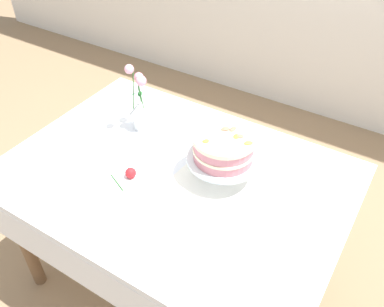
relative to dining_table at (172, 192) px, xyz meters
The scene contains 7 objects.
ground_plane 0.65m from the dining_table, 90.00° to the left, with size 12.00×12.00×0.00m, color #8C7051.
dining_table is the anchor object (origin of this frame).
linen_napkin 0.23m from the dining_table, 33.19° to the left, with size 0.32×0.32×0.00m, color white.
cake_stand 0.27m from the dining_table, 33.19° to the left, with size 0.29×0.29×0.10m.
layer_cake 0.32m from the dining_table, 33.21° to the left, with size 0.25×0.25×0.11m.
flower_vase 0.43m from the dining_table, 146.96° to the left, with size 0.10×0.10×0.34m.
fallen_rose 0.20m from the dining_table, 146.76° to the right, with size 0.10×0.11×0.05m.
Camera 1 is at (0.72, -1.01, 1.89)m, focal length 38.38 mm.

